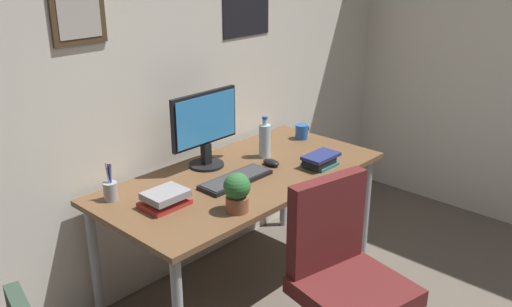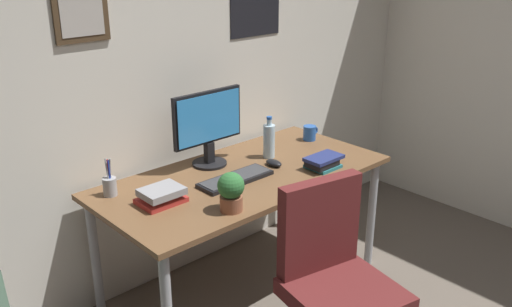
{
  "view_description": "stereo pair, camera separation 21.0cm",
  "coord_description": "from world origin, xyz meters",
  "px_view_note": "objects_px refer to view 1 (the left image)",
  "views": [
    {
      "loc": [
        -1.81,
        -0.3,
        1.94
      ],
      "look_at": [
        0.2,
        1.57,
        0.89
      ],
      "focal_mm": 38.72,
      "sensor_mm": 36.0,
      "label": 1
    },
    {
      "loc": [
        -1.66,
        -0.45,
        1.94
      ],
      "look_at": [
        0.2,
        1.57,
        0.89
      ],
      "focal_mm": 38.72,
      "sensor_mm": 36.0,
      "label": 2
    }
  ],
  "objects_px": {
    "monitor": "(205,126)",
    "water_bottle": "(265,140)",
    "coffee_mug_near": "(302,132)",
    "book_stack_right": "(320,160)",
    "computer_mouse": "(271,163)",
    "keyboard": "(236,179)",
    "potted_plant": "(237,191)",
    "pen_cup": "(111,190)",
    "book_stack_left": "(165,199)",
    "office_chair": "(343,271)"
  },
  "relations": [
    {
      "from": "office_chair",
      "to": "pen_cup",
      "type": "relative_size",
      "value": 4.75
    },
    {
      "from": "coffee_mug_near",
      "to": "book_stack_left",
      "type": "height_order",
      "value": "coffee_mug_near"
    },
    {
      "from": "computer_mouse",
      "to": "water_bottle",
      "type": "xyz_separation_m",
      "value": [
        0.08,
        0.12,
        0.09
      ]
    },
    {
      "from": "computer_mouse",
      "to": "potted_plant",
      "type": "relative_size",
      "value": 0.56
    },
    {
      "from": "pen_cup",
      "to": "book_stack_right",
      "type": "distance_m",
      "value": 1.17
    },
    {
      "from": "computer_mouse",
      "to": "pen_cup",
      "type": "relative_size",
      "value": 0.55
    },
    {
      "from": "book_stack_left",
      "to": "book_stack_right",
      "type": "height_order",
      "value": "book_stack_left"
    },
    {
      "from": "book_stack_left",
      "to": "water_bottle",
      "type": "bearing_deg",
      "value": 6.23
    },
    {
      "from": "potted_plant",
      "to": "book_stack_right",
      "type": "bearing_deg",
      "value": 3.87
    },
    {
      "from": "pen_cup",
      "to": "book_stack_left",
      "type": "bearing_deg",
      "value": -60.41
    },
    {
      "from": "potted_plant",
      "to": "pen_cup",
      "type": "relative_size",
      "value": 0.98
    },
    {
      "from": "book_stack_left",
      "to": "book_stack_right",
      "type": "distance_m",
      "value": 0.95
    },
    {
      "from": "office_chair",
      "to": "pen_cup",
      "type": "bearing_deg",
      "value": 117.53
    },
    {
      "from": "monitor",
      "to": "coffee_mug_near",
      "type": "distance_m",
      "value": 0.78
    },
    {
      "from": "keyboard",
      "to": "potted_plant",
      "type": "height_order",
      "value": "potted_plant"
    },
    {
      "from": "office_chair",
      "to": "water_bottle",
      "type": "height_order",
      "value": "water_bottle"
    },
    {
      "from": "coffee_mug_near",
      "to": "book_stack_left",
      "type": "xyz_separation_m",
      "value": [
        -1.23,
        -0.13,
        -0.01
      ]
    },
    {
      "from": "office_chair",
      "to": "coffee_mug_near",
      "type": "bearing_deg",
      "value": 47.57
    },
    {
      "from": "computer_mouse",
      "to": "potted_plant",
      "type": "distance_m",
      "value": 0.61
    },
    {
      "from": "monitor",
      "to": "water_bottle",
      "type": "xyz_separation_m",
      "value": [
        0.34,
        -0.15,
        -0.13
      ]
    },
    {
      "from": "office_chair",
      "to": "book_stack_left",
      "type": "xyz_separation_m",
      "value": [
        -0.39,
        0.78,
        0.25
      ]
    },
    {
      "from": "water_bottle",
      "to": "potted_plant",
      "type": "bearing_deg",
      "value": -148.28
    },
    {
      "from": "office_chair",
      "to": "potted_plant",
      "type": "height_order",
      "value": "office_chair"
    },
    {
      "from": "keyboard",
      "to": "book_stack_right",
      "type": "height_order",
      "value": "book_stack_right"
    },
    {
      "from": "book_stack_left",
      "to": "book_stack_right",
      "type": "bearing_deg",
      "value": -14.9
    },
    {
      "from": "potted_plant",
      "to": "pen_cup",
      "type": "bearing_deg",
      "value": 122.1
    },
    {
      "from": "water_bottle",
      "to": "keyboard",
      "type": "bearing_deg",
      "value": -160.62
    },
    {
      "from": "office_chair",
      "to": "book_stack_right",
      "type": "bearing_deg",
      "value": 45.45
    },
    {
      "from": "potted_plant",
      "to": "pen_cup",
      "type": "xyz_separation_m",
      "value": [
        -0.34,
        0.54,
        -0.05
      ]
    },
    {
      "from": "office_chair",
      "to": "pen_cup",
      "type": "distance_m",
      "value": 1.19
    },
    {
      "from": "water_bottle",
      "to": "book_stack_left",
      "type": "relative_size",
      "value": 1.16
    },
    {
      "from": "water_bottle",
      "to": "potted_plant",
      "type": "xyz_separation_m",
      "value": [
        -0.62,
        -0.38,
        -0.0
      ]
    },
    {
      "from": "monitor",
      "to": "water_bottle",
      "type": "height_order",
      "value": "monitor"
    },
    {
      "from": "computer_mouse",
      "to": "book_stack_left",
      "type": "bearing_deg",
      "value": 177.61
    },
    {
      "from": "coffee_mug_near",
      "to": "potted_plant",
      "type": "distance_m",
      "value": 1.12
    },
    {
      "from": "coffee_mug_near",
      "to": "book_stack_right",
      "type": "height_order",
      "value": "coffee_mug_near"
    },
    {
      "from": "coffee_mug_near",
      "to": "monitor",
      "type": "bearing_deg",
      "value": 171.84
    },
    {
      "from": "book_stack_right",
      "to": "water_bottle",
      "type": "bearing_deg",
      "value": 106.88
    },
    {
      "from": "potted_plant",
      "to": "book_stack_right",
      "type": "distance_m",
      "value": 0.73
    },
    {
      "from": "book_stack_left",
      "to": "pen_cup",
      "type": "bearing_deg",
      "value": 119.59
    },
    {
      "from": "monitor",
      "to": "potted_plant",
      "type": "height_order",
      "value": "monitor"
    },
    {
      "from": "computer_mouse",
      "to": "book_stack_left",
      "type": "distance_m",
      "value": 0.74
    },
    {
      "from": "office_chair",
      "to": "keyboard",
      "type": "bearing_deg",
      "value": 86.28
    },
    {
      "from": "water_bottle",
      "to": "coffee_mug_near",
      "type": "bearing_deg",
      "value": 5.98
    },
    {
      "from": "keyboard",
      "to": "water_bottle",
      "type": "height_order",
      "value": "water_bottle"
    },
    {
      "from": "monitor",
      "to": "keyboard",
      "type": "height_order",
      "value": "monitor"
    },
    {
      "from": "pen_cup",
      "to": "keyboard",
      "type": "bearing_deg",
      "value": -26.65
    },
    {
      "from": "keyboard",
      "to": "pen_cup",
      "type": "bearing_deg",
      "value": 153.35
    },
    {
      "from": "book_stack_right",
      "to": "computer_mouse",
      "type": "bearing_deg",
      "value": 129.84
    },
    {
      "from": "keyboard",
      "to": "computer_mouse",
      "type": "height_order",
      "value": "computer_mouse"
    }
  ]
}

